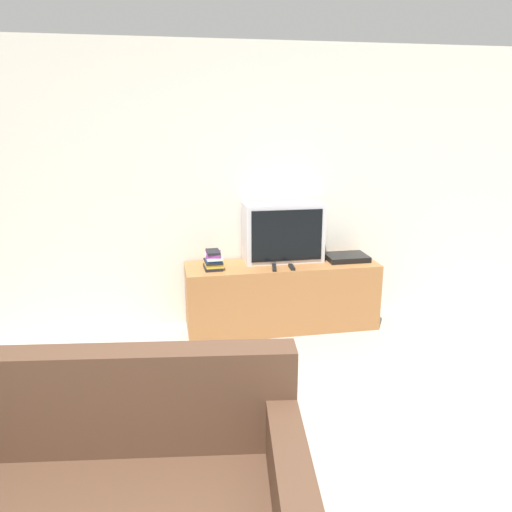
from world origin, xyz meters
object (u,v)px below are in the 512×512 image
Objects in this scene: set_top_box at (346,257)px; book_stack at (213,260)px; television at (283,232)px; remote_secondary at (292,267)px; remote_on_stand at (274,267)px; tv_stand at (282,296)px.

book_stack is at bearing -177.34° from set_top_box.
television is 4.93× the size of remote_secondary.
tv_stand is at bearing 52.73° from remote_on_stand.
book_stack is at bearing 169.53° from remote_on_stand.
remote_secondary is (0.02, -0.26, -0.26)m from television.
remote_secondary is 0.39× the size of set_top_box.
remote_secondary is at bearing -9.46° from book_stack.
television is 0.37m from remote_secondary.
remote_secondary is at bearing -6.01° from remote_on_stand.
tv_stand is 0.72m from set_top_box.
set_top_box is at bearing 16.66° from remote_secondary.
set_top_box reaches higher than tv_stand.
remote_secondary is at bearing -85.92° from television.
remote_on_stand is 0.50× the size of set_top_box.
tv_stand is at bearing -107.20° from television.
book_stack reaches higher than set_top_box.
set_top_box is at bearing -8.21° from television.
tv_stand is 8.06× the size of book_stack.
set_top_box is (0.60, -0.09, -0.25)m from television.
remote_secondary is (0.16, -0.02, 0.00)m from remote_on_stand.
remote_secondary is 0.61m from set_top_box.
book_stack is 1.48× the size of remote_secondary.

